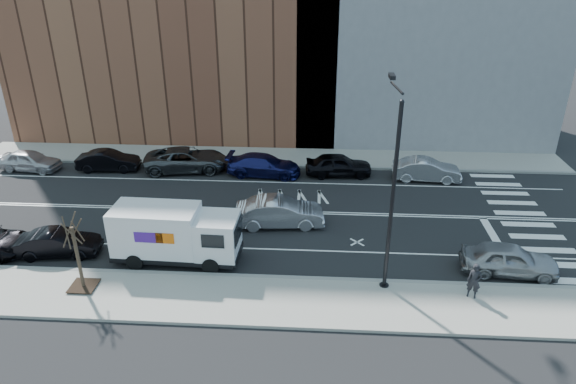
# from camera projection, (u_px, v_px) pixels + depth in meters

# --- Properties ---
(ground) EXTENTS (120.00, 120.00, 0.00)m
(ground) POSITION_uv_depth(u_px,v_px,m) (255.00, 211.00, 31.16)
(ground) COLOR black
(ground) RESTS_ON ground
(sidewalk_near) EXTENTS (44.00, 3.60, 0.15)m
(sidewalk_near) POSITION_uv_depth(u_px,v_px,m) (231.00, 299.00, 23.20)
(sidewalk_near) COLOR gray
(sidewalk_near) RESTS_ON ground
(sidewalk_far) EXTENTS (44.00, 3.60, 0.15)m
(sidewalk_far) POSITION_uv_depth(u_px,v_px,m) (269.00, 157.00, 39.06)
(sidewalk_far) COLOR gray
(sidewalk_far) RESTS_ON ground
(curb_near) EXTENTS (44.00, 0.25, 0.17)m
(curb_near) POSITION_uv_depth(u_px,v_px,m) (237.00, 276.00, 24.82)
(curb_near) COLOR gray
(curb_near) RESTS_ON ground
(curb_far) EXTENTS (44.00, 0.25, 0.17)m
(curb_far) POSITION_uv_depth(u_px,v_px,m) (266.00, 166.00, 37.43)
(curb_far) COLOR gray
(curb_far) RESTS_ON ground
(crosswalk) EXTENTS (3.00, 14.00, 0.01)m
(crosswalk) POSITION_uv_depth(u_px,v_px,m) (524.00, 219.00, 30.27)
(crosswalk) COLOR white
(crosswalk) RESTS_ON ground
(road_markings) EXTENTS (40.00, 8.60, 0.01)m
(road_markings) POSITION_uv_depth(u_px,v_px,m) (255.00, 211.00, 31.16)
(road_markings) COLOR white
(road_markings) RESTS_ON ground
(streetlight) EXTENTS (0.44, 4.02, 9.34)m
(streetlight) POSITION_uv_depth(u_px,v_px,m) (392.00, 186.00, 22.36)
(streetlight) COLOR black
(streetlight) RESTS_ON ground
(street_tree) EXTENTS (1.20, 1.20, 3.75)m
(street_tree) POSITION_uv_depth(u_px,v_px,m) (79.00, 264.00, 23.36)
(street_tree) COLOR black
(street_tree) RESTS_ON ground
(fedex_van) EXTENTS (6.47, 2.45, 2.92)m
(fedex_van) POSITION_uv_depth(u_px,v_px,m) (175.00, 234.00, 25.64)
(fedex_van) COLOR black
(fedex_van) RESTS_ON ground
(far_parked_a) EXTENTS (4.53, 2.26, 1.48)m
(far_parked_a) POSITION_uv_depth(u_px,v_px,m) (30.00, 160.00, 36.62)
(far_parked_a) COLOR #B4B3B8
(far_parked_a) RESTS_ON ground
(far_parked_b) EXTENTS (4.44, 1.79, 1.43)m
(far_parked_b) POSITION_uv_depth(u_px,v_px,m) (108.00, 161.00, 36.64)
(far_parked_b) COLOR black
(far_parked_b) RESTS_ON ground
(far_parked_c) EXTENTS (6.21, 3.51, 1.64)m
(far_parked_c) POSITION_uv_depth(u_px,v_px,m) (187.00, 159.00, 36.58)
(far_parked_c) COLOR #424548
(far_parked_c) RESTS_ON ground
(far_parked_d) EXTENTS (5.30, 2.50, 1.49)m
(far_parked_d) POSITION_uv_depth(u_px,v_px,m) (264.00, 165.00, 35.80)
(far_parked_d) COLOR navy
(far_parked_d) RESTS_ON ground
(far_parked_e) EXTENTS (4.70, 2.15, 1.56)m
(far_parked_e) POSITION_uv_depth(u_px,v_px,m) (339.00, 165.00, 35.77)
(far_parked_e) COLOR black
(far_parked_e) RESTS_ON ground
(far_parked_f) EXTENTS (4.65, 1.85, 1.51)m
(far_parked_f) POSITION_uv_depth(u_px,v_px,m) (427.00, 170.00, 35.05)
(far_parked_f) COLOR #BABBBF
(far_parked_f) RESTS_ON ground
(driving_sedan) EXTENTS (5.16, 2.23, 1.65)m
(driving_sedan) POSITION_uv_depth(u_px,v_px,m) (280.00, 212.00, 29.25)
(driving_sedan) COLOR #BBBBC0
(driving_sedan) RESTS_ON ground
(near_parked_rear_a) EXTENTS (4.31, 1.91, 1.37)m
(near_parked_rear_a) POSITION_uv_depth(u_px,v_px,m) (58.00, 243.00, 26.43)
(near_parked_rear_a) COLOR black
(near_parked_rear_a) RESTS_ON ground
(near_parked_front) EXTENTS (4.72, 2.26, 1.56)m
(near_parked_front) POSITION_uv_depth(u_px,v_px,m) (509.00, 259.00, 24.91)
(near_parked_front) COLOR #9C9DA1
(near_parked_front) RESTS_ON ground
(pedestrian) EXTENTS (0.72, 0.59, 1.70)m
(pedestrian) POSITION_uv_depth(u_px,v_px,m) (474.00, 281.00, 22.91)
(pedestrian) COLOR black
(pedestrian) RESTS_ON sidewalk_near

